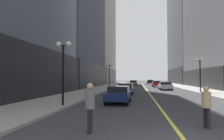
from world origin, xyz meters
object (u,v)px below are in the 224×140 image
object	(u,v)px
car_silver	(165,85)
car_grey	(133,82)
car_blue	(126,88)
street_lamp_right_mid	(200,68)
car_red	(156,84)
pedestrian_in_tan_trench	(206,104)
car_black	(150,82)
car_navy	(119,94)
pedestrian_in_grey_suit	(90,104)
street_lamp_left_near	(63,59)
street_lamp_left_far	(109,71)

from	to	relation	value
car_silver	car_grey	size ratio (longest dim) A/B	1.00
car_blue	street_lamp_right_mid	bearing A→B (deg)	16.95
car_red	street_lamp_right_mid	bearing A→B (deg)	-77.22
car_red	pedestrian_in_tan_trench	world-z (taller)	pedestrian_in_tan_trench
car_red	car_black	world-z (taller)	same
car_blue	pedestrian_in_tan_trench	size ratio (longest dim) A/B	2.56
car_navy	car_blue	bearing A→B (deg)	89.57
pedestrian_in_tan_trench	street_lamp_right_mid	size ratio (longest dim) A/B	0.37
car_silver	car_grey	distance (m)	19.39
car_silver	pedestrian_in_grey_suit	bearing A→B (deg)	-103.67
car_navy	car_grey	size ratio (longest dim) A/B	0.92
car_blue	street_lamp_left_near	size ratio (longest dim) A/B	0.95
pedestrian_in_tan_trench	car_silver	bearing A→B (deg)	85.75
car_silver	car_grey	bearing A→B (deg)	106.86
car_black	pedestrian_in_tan_trench	bearing A→B (deg)	-91.32
car_blue	car_red	world-z (taller)	same
pedestrian_in_tan_trench	street_lamp_left_near	xyz separation A→B (m)	(-7.64, 4.09, 2.30)
car_grey	car_black	xyz separation A→B (m)	(5.06, 10.66, -0.00)
car_navy	street_lamp_left_far	xyz separation A→B (m)	(-3.46, 17.71, 2.54)
car_blue	car_silver	size ratio (longest dim) A/B	0.95
pedestrian_in_grey_suit	street_lamp_left_far	xyz separation A→B (m)	(-3.23, 26.00, 2.20)
car_navy	street_lamp_right_mid	distance (m)	14.09
car_blue	pedestrian_in_tan_trench	distance (m)	15.00
street_lamp_left_near	pedestrian_in_grey_suit	bearing A→B (deg)	-58.96
car_black	street_lamp_left_far	bearing A→B (deg)	-107.16
car_black	car_navy	bearing A→B (deg)	-96.65
car_blue	pedestrian_in_grey_suit	size ratio (longest dim) A/B	2.34
car_black	pedestrian_in_grey_suit	bearing A→B (deg)	-95.88
car_navy	pedestrian_in_tan_trench	distance (m)	8.17
street_lamp_left_far	street_lamp_right_mid	distance (m)	14.82
car_blue	street_lamp_left_near	distance (m)	11.21
pedestrian_in_tan_trench	street_lamp_left_far	size ratio (longest dim) A/B	0.37
car_navy	car_red	size ratio (longest dim) A/B	0.97
street_lamp_left_near	street_lamp_right_mid	xyz separation A→B (m)	(12.80, 13.16, 0.00)
pedestrian_in_grey_suit	car_red	bearing A→B (deg)	80.79
car_grey	car_black	distance (m)	11.80
car_blue	pedestrian_in_grey_suit	bearing A→B (deg)	-91.02
street_lamp_left_far	street_lamp_left_near	bearing A→B (deg)	-90.00
car_blue	car_black	xyz separation A→B (m)	(5.36, 39.03, 0.00)
car_red	car_grey	xyz separation A→B (m)	(-5.16, 8.66, 0.00)
car_grey	street_lamp_left_near	bearing A→B (deg)	-95.63
car_red	pedestrian_in_grey_suit	bearing A→B (deg)	-99.21
car_grey	car_red	bearing A→B (deg)	-59.20
pedestrian_in_grey_suit	street_lamp_left_near	xyz separation A→B (m)	(-3.23, 5.37, 2.20)
car_red	street_lamp_left_far	distance (m)	13.25
car_grey	street_lamp_right_mid	distance (m)	27.19
car_grey	street_lamp_right_mid	xyz separation A→B (m)	(8.99, -25.53, 2.54)
car_red	car_silver	bearing A→B (deg)	-87.32
car_blue	street_lamp_left_far	bearing A→B (deg)	108.85
car_navy	car_silver	bearing A→B (deg)	70.85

